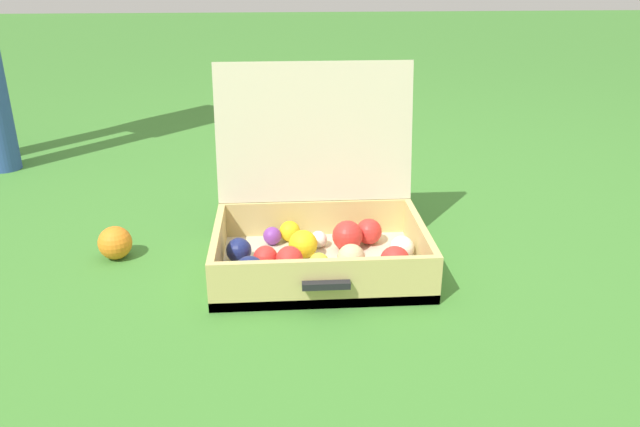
# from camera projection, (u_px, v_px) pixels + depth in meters

# --- Properties ---
(ground_plane) EXTENTS (16.00, 16.00, 0.00)m
(ground_plane) POSITION_uv_depth(u_px,v_px,m) (335.00, 260.00, 1.67)
(ground_plane) COLOR #3D7A2D
(open_suitcase) EXTENTS (0.54, 0.47, 0.50)m
(open_suitcase) POSITION_uv_depth(u_px,v_px,m) (319.00, 226.00, 1.62)
(open_suitcase) COLOR beige
(open_suitcase) RESTS_ON ground
(stray_ball_on_grass) EXTENTS (0.09, 0.09, 0.09)m
(stray_ball_on_grass) POSITION_uv_depth(u_px,v_px,m) (115.00, 243.00, 1.67)
(stray_ball_on_grass) COLOR orange
(stray_ball_on_grass) RESTS_ON ground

